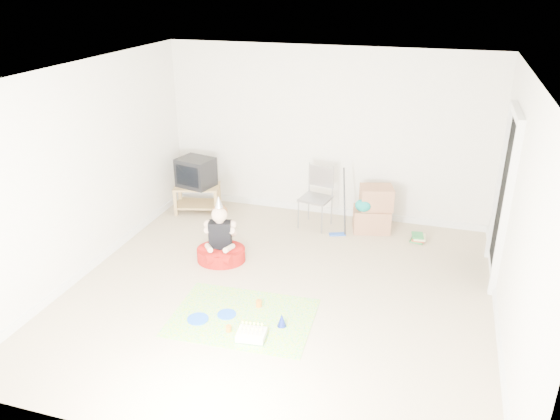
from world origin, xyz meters
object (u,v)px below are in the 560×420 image
(tv_stand, at_px, (197,196))
(birthday_cake, at_px, (251,335))
(crt_tv, at_px, (196,172))
(seated_woman, at_px, (221,247))
(cardboard_boxes, at_px, (373,210))
(folding_chair, at_px, (315,198))

(tv_stand, distance_m, birthday_cake, 3.53)
(crt_tv, distance_m, seated_woman, 1.80)
(crt_tv, height_order, cardboard_boxes, crt_tv)
(cardboard_boxes, bearing_deg, birthday_cake, -105.35)
(birthday_cake, bearing_deg, folding_chair, 90.30)
(tv_stand, height_order, birthday_cake, tv_stand)
(tv_stand, height_order, seated_woman, seated_woman)
(crt_tv, bearing_deg, tv_stand, -103.23)
(tv_stand, height_order, folding_chair, folding_chair)
(tv_stand, distance_m, folding_chair, 1.95)
(tv_stand, bearing_deg, seated_woman, -55.11)
(cardboard_boxes, bearing_deg, tv_stand, -177.78)
(seated_woman, relative_size, birthday_cake, 2.90)
(tv_stand, relative_size, crt_tv, 1.51)
(birthday_cake, bearing_deg, tv_stand, 123.80)
(cardboard_boxes, height_order, birthday_cake, cardboard_boxes)
(crt_tv, relative_size, seated_woman, 0.56)
(crt_tv, xyz_separation_m, birthday_cake, (1.96, -2.92, -0.62))
(folding_chair, distance_m, birthday_cake, 2.94)
(folding_chair, bearing_deg, tv_stand, 179.46)
(crt_tv, distance_m, birthday_cake, 3.57)
(folding_chair, xyz_separation_m, seated_woman, (-0.95, -1.41, -0.25))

